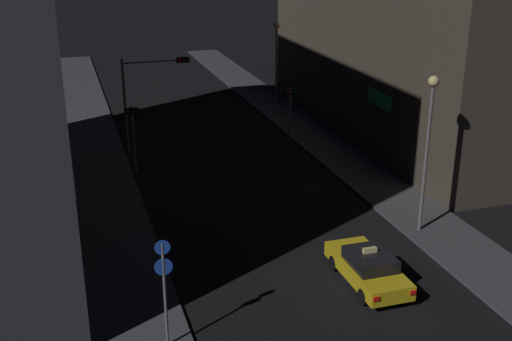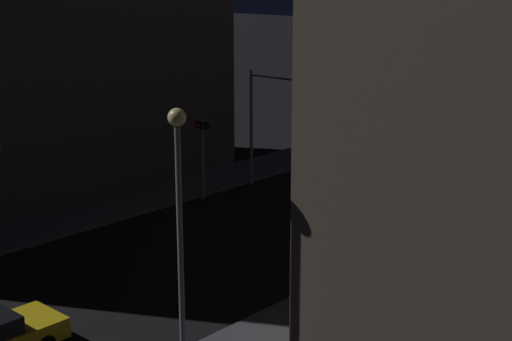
{
  "view_description": "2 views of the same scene",
  "coord_description": "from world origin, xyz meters",
  "px_view_note": "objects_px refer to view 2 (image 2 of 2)",
  "views": [
    {
      "loc": [
        -8.94,
        -11.46,
        13.19
      ],
      "look_at": [
        -0.32,
        16.32,
        2.29
      ],
      "focal_mm": 44.95,
      "sensor_mm": 36.0,
      "label": 1
    },
    {
      "loc": [
        20.72,
        -0.87,
        10.76
      ],
      "look_at": [
        1.03,
        20.88,
        3.13
      ],
      "focal_mm": 53.78,
      "sensor_mm": 36.0,
      "label": 2
    }
  ],
  "objects_px": {
    "street_lamp_near_block": "(179,200)",
    "traffic_light_overhead": "(273,107)",
    "traffic_light_left_kerb": "(202,143)",
    "traffic_light_right_kerb": "(427,173)"
  },
  "relations": [
    {
      "from": "traffic_light_right_kerb",
      "to": "street_lamp_near_block",
      "type": "distance_m",
      "value": 14.98
    },
    {
      "from": "traffic_light_left_kerb",
      "to": "street_lamp_near_block",
      "type": "relative_size",
      "value": 0.54
    },
    {
      "from": "traffic_light_left_kerb",
      "to": "traffic_light_overhead",
      "type": "bearing_deg",
      "value": 67.0
    },
    {
      "from": "traffic_light_overhead",
      "to": "traffic_light_right_kerb",
      "type": "height_order",
      "value": "traffic_light_overhead"
    },
    {
      "from": "traffic_light_overhead",
      "to": "street_lamp_near_block",
      "type": "height_order",
      "value": "street_lamp_near_block"
    },
    {
      "from": "traffic_light_overhead",
      "to": "street_lamp_near_block",
      "type": "xyz_separation_m",
      "value": [
        10.11,
        -15.45,
        0.71
      ]
    },
    {
      "from": "street_lamp_near_block",
      "to": "traffic_light_right_kerb",
      "type": "bearing_deg",
      "value": 94.0
    },
    {
      "from": "traffic_light_overhead",
      "to": "traffic_light_left_kerb",
      "type": "bearing_deg",
      "value": -113.0
    },
    {
      "from": "traffic_light_left_kerb",
      "to": "traffic_light_right_kerb",
      "type": "xyz_separation_m",
      "value": [
        10.57,
        2.81,
        -0.18
      ]
    },
    {
      "from": "street_lamp_near_block",
      "to": "traffic_light_overhead",
      "type": "bearing_deg",
      "value": 123.21
    }
  ]
}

